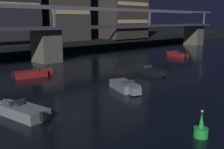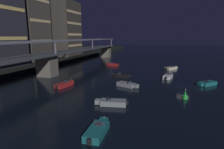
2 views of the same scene
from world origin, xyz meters
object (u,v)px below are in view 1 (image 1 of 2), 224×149
Objects in this scene: speedboat_near_left at (32,74)px; river_bridge at (46,35)px; speedboat_near_center at (151,71)px; speedboat_mid_left at (177,55)px; speedboat_mid_center at (23,111)px; speedboat_mid_right at (125,86)px; channel_buoy at (201,130)px.

river_bridge is at bearing 51.36° from speedboat_near_left.
speedboat_near_left and speedboat_near_center have the same top height.
speedboat_mid_left is at bearing -3.50° from speedboat_near_left.
river_bridge reaches higher than speedboat_near_left.
speedboat_mid_center is (-37.34, -10.99, 0.00)m from speedboat_mid_left.
speedboat_near_left is 15.44m from speedboat_near_center.
speedboat_mid_right is at bearing 0.36° from speedboat_mid_center.
channel_buoy is at bearing -60.17° from speedboat_mid_center.
river_bridge reaches higher than channel_buoy.
speedboat_near_left is at bearing 87.52° from channel_buoy.
speedboat_mid_center is 2.97× the size of channel_buoy.
river_bridge is at bearing 56.11° from speedboat_mid_center.
speedboat_mid_center is 11.19m from speedboat_mid_right.
river_bridge is 25.37m from speedboat_mid_left.
speedboat_near_center is 1.03× the size of speedboat_mid_right.
speedboat_mid_center is at bearing -123.89° from river_bridge.
speedboat_near_left is at bearing -128.64° from river_bridge.
speedboat_near_center is at bearing -37.41° from speedboat_near_left.
speedboat_near_center and speedboat_mid_right have the same top height.
channel_buoy is at bearing -132.55° from speedboat_near_center.
channel_buoy is (-8.84, -33.64, -4.11)m from river_bridge.
river_bridge is 13.18m from speedboat_near_left.
speedboat_mid_right is (11.19, 0.07, 0.00)m from speedboat_mid_center.
river_bridge is at bearing 152.38° from speedboat_mid_left.
speedboat_near_left is 13.31m from speedboat_mid_right.
river_bridge is 19.81× the size of speedboat_mid_left.
channel_buoy is (-4.85, -11.12, 0.06)m from speedboat_mid_right.
speedboat_near_left is 23.89m from channel_buoy.
channel_buoy reaches higher than speedboat_mid_center.
speedboat_mid_center is at bearing -119.88° from speedboat_near_left.
speedboat_mid_left is at bearing 16.40° from speedboat_mid_center.
speedboat_near_center is (4.46, -19.15, -4.17)m from river_bridge.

